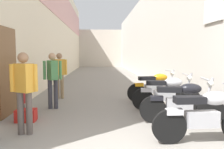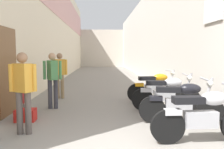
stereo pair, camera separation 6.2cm
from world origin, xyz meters
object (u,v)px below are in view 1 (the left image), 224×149
(motorcycle_third, at_px, (167,93))
(umbrella_leaning, at_px, (22,91))
(pedestrian_mid_alley, at_px, (53,76))
(plastic_crate, at_px, (26,115))
(pedestrian_further_down, at_px, (59,72))
(motorcycle_fourth, at_px, (155,86))
(motorcycle_second, at_px, (182,101))
(pedestrian_by_doorway, at_px, (24,87))
(motorcycle_nearest, at_px, (205,114))

(motorcycle_third, distance_m, umbrella_leaning, 3.67)
(pedestrian_mid_alley, height_order, umbrella_leaning, pedestrian_mid_alley)
(motorcycle_third, relative_size, pedestrian_mid_alley, 1.17)
(pedestrian_mid_alley, distance_m, plastic_crate, 1.50)
(motorcycle_third, height_order, pedestrian_mid_alley, pedestrian_mid_alley)
(plastic_crate, relative_size, umbrella_leaning, 0.46)
(pedestrian_mid_alley, relative_size, umbrella_leaning, 1.63)
(pedestrian_mid_alley, xyz_separation_m, plastic_crate, (-0.38, -1.23, -0.78))
(pedestrian_further_down, distance_m, plastic_crate, 2.87)
(motorcycle_fourth, height_order, pedestrian_further_down, pedestrian_further_down)
(motorcycle_third, xyz_separation_m, umbrella_leaning, (-3.60, -0.69, 0.18))
(motorcycle_second, relative_size, motorcycle_fourth, 1.00)
(pedestrian_by_doorway, xyz_separation_m, plastic_crate, (-0.26, 0.88, -0.78))
(plastic_crate, bearing_deg, motorcycle_third, 12.67)
(motorcycle_third, bearing_deg, umbrella_leaning, -169.10)
(motorcycle_second, distance_m, motorcycle_fourth, 2.43)
(motorcycle_nearest, bearing_deg, umbrella_leaning, 156.27)
(pedestrian_further_down, bearing_deg, pedestrian_by_doorway, -91.00)
(motorcycle_second, height_order, pedestrian_by_doorway, pedestrian_by_doorway)
(motorcycle_nearest, height_order, umbrella_leaning, motorcycle_nearest)
(pedestrian_mid_alley, relative_size, plastic_crate, 3.57)
(pedestrian_further_down, bearing_deg, motorcycle_nearest, -53.08)
(umbrella_leaning, bearing_deg, pedestrian_further_down, 80.99)
(motorcycle_nearest, distance_m, motorcycle_third, 2.28)
(umbrella_leaning, bearing_deg, pedestrian_mid_alley, 67.08)
(pedestrian_further_down, bearing_deg, motorcycle_fourth, -12.17)
(plastic_crate, height_order, umbrella_leaning, umbrella_leaning)
(motorcycle_second, distance_m, pedestrian_further_down, 4.47)
(pedestrian_further_down, bearing_deg, pedestrian_mid_alley, -87.75)
(motorcycle_third, relative_size, pedestrian_by_doorway, 1.17)
(pedestrian_by_doorway, relative_size, pedestrian_mid_alley, 1.00)
(motorcycle_fourth, distance_m, pedestrian_further_down, 3.28)
(motorcycle_third, xyz_separation_m, pedestrian_further_down, (-3.18, 1.96, 0.42))
(motorcycle_fourth, bearing_deg, motorcycle_second, -90.00)
(pedestrian_further_down, bearing_deg, umbrella_leaning, -99.01)
(motorcycle_fourth, relative_size, umbrella_leaning, 1.91)
(motorcycle_nearest, relative_size, motorcycle_second, 1.00)
(plastic_crate, xyz_separation_m, umbrella_leaning, (-0.10, 0.09, 0.54))
(motorcycle_fourth, xyz_separation_m, plastic_crate, (-3.50, -2.06, -0.36))
(motorcycle_second, height_order, pedestrian_further_down, pedestrian_further_down)
(plastic_crate, bearing_deg, pedestrian_by_doorway, -73.81)
(motorcycle_nearest, bearing_deg, motorcycle_fourth, 90.00)
(motorcycle_second, bearing_deg, plastic_crate, 173.95)
(motorcycle_third, distance_m, plastic_crate, 3.61)
(motorcycle_fourth, distance_m, pedestrian_mid_alley, 3.26)
(motorcycle_fourth, xyz_separation_m, pedestrian_further_down, (-3.18, 0.69, 0.42))
(motorcycle_fourth, relative_size, pedestrian_further_down, 1.17)
(motorcycle_nearest, height_order, motorcycle_second, same)
(motorcycle_second, height_order, plastic_crate, motorcycle_second)
(motorcycle_second, relative_size, umbrella_leaning, 1.91)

